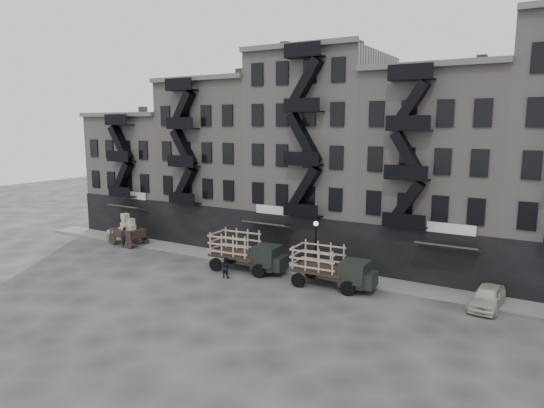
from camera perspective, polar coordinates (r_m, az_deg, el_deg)
The scene contains 14 objects.
ground at distance 35.81m, azimuth -1.12°, elevation -8.99°, with size 140.00×140.00×0.00m, color #38383A.
sidewalk at distance 38.87m, azimuth 1.82°, elevation -7.38°, with size 55.00×2.50×0.15m, color slate.
building_west at distance 54.43m, azimuth -13.71°, elevation 3.58°, with size 10.00×11.35×13.20m.
building_midwest at distance 47.86m, azimuth -5.14°, elevation 4.84°, with size 10.00×11.35×16.20m.
building_center at distance 42.72m, azimuth 5.84°, elevation 5.62°, with size 10.00×11.35×18.20m.
building_mideast at distance 39.66m, azimuth 19.05°, elevation 3.40°, with size 10.00×11.35×16.20m.
lamp_post at distance 35.85m, azimuth 5.16°, elevation -4.37°, with size 0.36×0.36×4.28m.
horse at distance 48.96m, azimuth -18.52°, elevation -3.46°, with size 0.86×1.89×1.59m, color beige.
wagon at distance 47.57m, azimuth -16.68°, elevation -2.61°, with size 3.75×2.33×2.99m.
stake_truck_west at distance 37.68m, azimuth -3.04°, elevation -5.32°, with size 6.17×2.89×3.02m.
stake_truck_east at distance 34.20m, azimuth 6.99°, elevation -7.04°, with size 5.89×2.63×2.91m.
car_east at distance 33.34m, azimuth 24.01°, elevation -9.97°, with size 1.67×4.16×1.42m, color beige.
pedestrian_west at distance 46.69m, azimuth -16.93°, elevation -3.79°, with size 0.70×0.46×1.92m, color black.
pedestrian_mid at distance 36.36m, azimuth -5.49°, elevation -7.44°, with size 0.77×0.60×1.58m, color black.
Camera 1 is at (17.94, -28.84, 11.33)m, focal length 32.00 mm.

